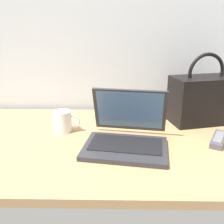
{
  "coord_description": "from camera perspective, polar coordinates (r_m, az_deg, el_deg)",
  "views": [
    {
      "loc": [
        0.07,
        -0.95,
        0.48
      ],
      "look_at": [
        0.05,
        0.0,
        0.15
      ],
      "focal_mm": 40.53,
      "sensor_mm": 36.0,
      "label": 1
    }
  ],
  "objects": [
    {
      "name": "laptop",
      "position": [
        0.99,
        3.36,
        -5.03
      ],
      "size": [
        0.35,
        0.33,
        0.21
      ],
      "color": "#2D2D33",
      "rests_on": "desk"
    },
    {
      "name": "coffee_mug",
      "position": [
        1.13,
        -10.93,
        -2.04
      ],
      "size": [
        0.12,
        0.08,
        0.09
      ],
      "color": "white",
      "rests_on": "desk"
    },
    {
      "name": "remote_control_far",
      "position": [
        1.27,
        3.4,
        -1.02
      ],
      "size": [
        0.08,
        0.17,
        0.02
      ],
      "color": "black",
      "rests_on": "desk"
    },
    {
      "name": "desk",
      "position": [
        1.06,
        -2.79,
        -6.91
      ],
      "size": [
        1.6,
        0.76,
        0.03
      ],
      "color": "tan",
      "rests_on": "ground"
    },
    {
      "name": "handbag",
      "position": [
        1.27,
        19.86,
        2.87
      ],
      "size": [
        0.33,
        0.23,
        0.33
      ],
      "color": "black",
      "rests_on": "desk"
    },
    {
      "name": "remote_control_near",
      "position": [
        1.11,
        22.91,
        -5.68
      ],
      "size": [
        0.12,
        0.16,
        0.02
      ],
      "color": "#4C4C51",
      "rests_on": "desk"
    }
  ]
}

